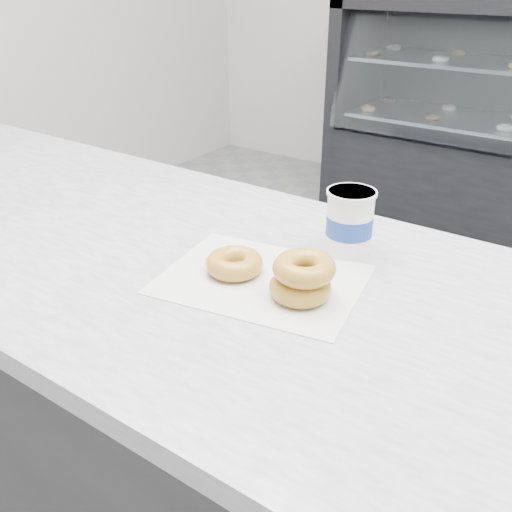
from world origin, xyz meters
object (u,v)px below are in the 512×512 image
at_px(counter, 275,474).
at_px(donut_single, 234,263).
at_px(donut_stack, 302,278).
at_px(coffee_cup, 350,221).

relative_size(counter, donut_single, 29.92).
height_order(donut_single, donut_stack, donut_stack).
distance_m(counter, donut_stack, 0.49).
bearing_deg(coffee_cup, donut_stack, -108.05).
relative_size(donut_single, donut_stack, 0.70).
relative_size(counter, coffee_cup, 24.80).
xyz_separation_m(counter, coffee_cup, (0.03, 0.18, 0.51)).
bearing_deg(counter, donut_single, -175.64).
xyz_separation_m(counter, donut_stack, (0.05, -0.01, 0.49)).
bearing_deg(coffee_cup, donut_single, -145.86).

